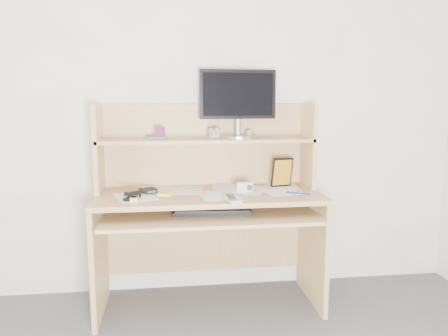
{
  "coord_description": "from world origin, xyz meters",
  "views": [
    {
      "loc": [
        -0.25,
        -1.19,
        1.33
      ],
      "look_at": [
        0.09,
        1.43,
        0.92
      ],
      "focal_mm": 35.0,
      "sensor_mm": 36.0,
      "label": 1
    }
  ],
  "objects": [
    {
      "name": "sticky_note_pad",
      "position": [
        -0.27,
        1.46,
        0.76
      ],
      "size": [
        0.1,
        0.1,
        0.01
      ],
      "primitive_type": "cube",
      "rotation": [
        0.0,
        0.0,
        -0.31
      ],
      "color": "#F7EB41",
      "rests_on": "desk"
    },
    {
      "name": "paper_clutter",
      "position": [
        0.0,
        1.48,
        0.75
      ],
      "size": [
        1.32,
        0.54,
        0.01
      ],
      "primitive_type": "cube",
      "color": "silver",
      "rests_on": "desk"
    },
    {
      "name": "back_wall",
      "position": [
        0.0,
        1.8,
        1.25
      ],
      "size": [
        3.6,
        0.04,
        2.5
      ],
      "primitive_type": "cube",
      "color": "white",
      "rests_on": "floor"
    },
    {
      "name": "desk",
      "position": [
        0.0,
        1.56,
        0.69
      ],
      "size": [
        1.4,
        0.7,
        1.3
      ],
      "color": "tan",
      "rests_on": "floor"
    },
    {
      "name": "digital_camera",
      "position": [
        0.22,
        1.46,
        0.79
      ],
      "size": [
        0.1,
        0.04,
        0.06
      ],
      "primitive_type": "cube",
      "rotation": [
        0.0,
        0.0,
        0.02
      ],
      "color": "silver",
      "rests_on": "paper_clutter"
    },
    {
      "name": "shelf_book",
      "position": [
        -0.32,
        1.65,
        1.09
      ],
      "size": [
        0.13,
        0.17,
        0.02
      ],
      "primitive_type": "cube",
      "rotation": [
        0.0,
        0.0,
        0.04
      ],
      "color": "#34824C",
      "rests_on": "desk"
    },
    {
      "name": "chip_stack_d",
      "position": [
        0.03,
        1.65,
        1.11
      ],
      "size": [
        0.05,
        0.05,
        0.07
      ],
      "primitive_type": "cylinder",
      "rotation": [
        0.0,
        0.0,
        -0.29
      ],
      "color": "white",
      "rests_on": "desk"
    },
    {
      "name": "card_box",
      "position": [
        -0.3,
        1.6,
        1.12
      ],
      "size": [
        0.06,
        0.03,
        0.08
      ],
      "primitive_type": "cube",
      "rotation": [
        0.0,
        0.0,
        -0.18
      ],
      "color": "#9F2515",
      "rests_on": "desk"
    },
    {
      "name": "tv_remote",
      "position": [
        0.1,
        1.23,
        0.77
      ],
      "size": [
        0.09,
        0.21,
        0.02
      ],
      "primitive_type": "cube",
      "rotation": [
        0.0,
        0.0,
        0.18
      ],
      "color": "#A8A9A4",
      "rests_on": "paper_clutter"
    },
    {
      "name": "chip_stack_b",
      "position": [
        0.07,
        1.63,
        1.12
      ],
      "size": [
        0.05,
        0.05,
        0.07
      ],
      "primitive_type": "cylinder",
      "rotation": [
        0.0,
        0.0,
        -0.39
      ],
      "color": "silver",
      "rests_on": "desk"
    },
    {
      "name": "chip_stack_c",
      "position": [
        0.29,
        1.67,
        1.11
      ],
      "size": [
        0.05,
        0.05,
        0.05
      ],
      "primitive_type": "cylinder",
      "rotation": [
        0.0,
        0.0,
        -0.21
      ],
      "color": "black",
      "rests_on": "desk"
    },
    {
      "name": "flip_phone",
      "position": [
        -0.45,
        1.33,
        0.77
      ],
      "size": [
        0.05,
        0.09,
        0.02
      ],
      "primitive_type": "cube",
      "rotation": [
        0.0,
        0.0,
        -0.0
      ],
      "color": "#B4B4B7",
      "rests_on": "paper_clutter"
    },
    {
      "name": "wallet",
      "position": [
        -0.38,
        1.53,
        0.77
      ],
      "size": [
        0.12,
        0.11,
        0.02
      ],
      "primitive_type": "cube",
      "rotation": [
        0.0,
        0.0,
        0.42
      ],
      "color": "black",
      "rests_on": "paper_clutter"
    },
    {
      "name": "game_case",
      "position": [
        0.5,
        1.58,
        0.85
      ],
      "size": [
        0.14,
        0.04,
        0.2
      ],
      "primitive_type": "cube",
      "rotation": [
        0.0,
        0.0,
        0.18
      ],
      "color": "black",
      "rests_on": "paper_clutter"
    },
    {
      "name": "chip_stack_a",
      "position": [
        0.05,
        1.62,
        1.11
      ],
      "size": [
        0.05,
        0.05,
        0.06
      ],
      "primitive_type": "cylinder",
      "rotation": [
        0.0,
        0.0,
        -0.33
      ],
      "color": "black",
      "rests_on": "desk"
    },
    {
      "name": "monitor",
      "position": [
        0.21,
        1.67,
        1.32
      ],
      "size": [
        0.51,
        0.26,
        0.44
      ],
      "rotation": [
        0.0,
        0.0,
        0.1
      ],
      "color": "#98989D",
      "rests_on": "desk"
    },
    {
      "name": "blue_pen",
      "position": [
        0.54,
        1.36,
        0.76
      ],
      "size": [
        0.13,
        0.1,
        0.01
      ],
      "primitive_type": "cylinder",
      "rotation": [
        1.57,
        0.0,
        0.97
      ],
      "color": "#171BAD",
      "rests_on": "paper_clutter"
    },
    {
      "name": "keyboard",
      "position": [
        0.01,
        1.37,
        0.67
      ],
      "size": [
        0.49,
        0.21,
        0.03
      ],
      "rotation": [
        0.0,
        0.0,
        -0.08
      ],
      "color": "black",
      "rests_on": "desk"
    },
    {
      "name": "stapler",
      "position": [
        -0.46,
        1.36,
        0.78
      ],
      "size": [
        0.1,
        0.14,
        0.04
      ],
      "primitive_type": "cube",
      "rotation": [
        0.0,
        0.0,
        -0.49
      ],
      "color": "black",
      "rests_on": "paper_clutter"
    }
  ]
}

